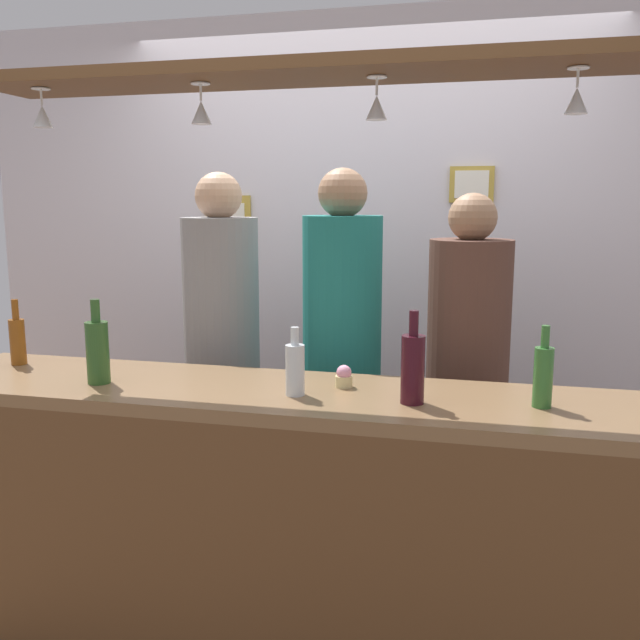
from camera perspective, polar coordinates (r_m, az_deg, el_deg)
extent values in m
plane|color=brown|center=(3.06, -0.48, -22.30)|extent=(8.00, 8.00, 0.00)
cube|color=silver|center=(3.68, 3.69, 4.69)|extent=(4.40, 0.06, 2.60)
cube|color=brown|center=(2.35, -2.61, -6.40)|extent=(2.70, 0.55, 0.04)
cube|color=brown|center=(2.32, -4.38, -20.03)|extent=(2.65, 0.04, 0.95)
cube|color=brown|center=(2.34, -2.46, 19.97)|extent=(2.20, 0.36, 0.04)
cylinder|color=silver|center=(2.68, -22.33, 17.46)|extent=(0.06, 0.06, 0.00)
cylinder|color=silver|center=(2.68, -22.29, 16.88)|extent=(0.01, 0.01, 0.06)
cone|color=silver|center=(2.67, -22.20, 15.49)|extent=(0.07, 0.07, 0.08)
cylinder|color=silver|center=(2.43, -9.97, 18.89)|extent=(0.06, 0.06, 0.00)
cylinder|color=silver|center=(2.42, -9.95, 18.25)|extent=(0.01, 0.01, 0.06)
cone|color=silver|center=(2.41, -9.91, 16.73)|extent=(0.07, 0.07, 0.08)
cylinder|color=silver|center=(2.28, 4.79, 19.59)|extent=(0.06, 0.06, 0.00)
cylinder|color=silver|center=(2.28, 4.78, 18.91)|extent=(0.01, 0.01, 0.06)
cone|color=silver|center=(2.27, 4.75, 17.29)|extent=(0.07, 0.07, 0.08)
cylinder|color=silver|center=(2.26, 20.82, 19.11)|extent=(0.06, 0.06, 0.00)
cylinder|color=silver|center=(2.26, 20.77, 18.42)|extent=(0.01, 0.01, 0.06)
cone|color=silver|center=(2.25, 20.67, 16.79)|extent=(0.07, 0.07, 0.08)
cube|color=#2D334C|center=(3.29, -7.94, -11.88)|extent=(0.17, 0.18, 0.84)
cylinder|color=gray|center=(3.09, -8.28, 1.73)|extent=(0.34, 0.34, 0.73)
sphere|color=tan|center=(3.06, -8.49, 10.24)|extent=(0.21, 0.21, 0.21)
cube|color=#2D334C|center=(3.14, 1.78, -12.83)|extent=(0.17, 0.18, 0.84)
cylinder|color=#1E7A75|center=(2.93, 1.86, 1.54)|extent=(0.34, 0.34, 0.73)
sphere|color=#9E7556|center=(2.89, 1.92, 10.58)|extent=(0.21, 0.21, 0.21)
cube|color=#2D334C|center=(3.09, 11.82, -13.90)|extent=(0.17, 0.18, 0.79)
cylinder|color=brown|center=(2.88, 12.34, -0.27)|extent=(0.34, 0.34, 0.69)
sphere|color=#9E7556|center=(2.83, 12.66, 8.38)|extent=(0.20, 0.20, 0.20)
cylinder|color=#336B2D|center=(2.24, 18.16, -4.59)|extent=(0.06, 0.06, 0.19)
cylinder|color=#336B2D|center=(2.21, 18.34, -1.33)|extent=(0.03, 0.03, 0.07)
cylinder|color=brown|center=(2.94, -23.97, -1.69)|extent=(0.06, 0.06, 0.18)
cylinder|color=brown|center=(2.92, -24.15, 0.81)|extent=(0.03, 0.03, 0.08)
cylinder|color=#380F19|center=(2.18, 7.76, -4.14)|extent=(0.08, 0.08, 0.22)
cylinder|color=#380F19|center=(2.15, 7.86, -0.26)|extent=(0.03, 0.03, 0.08)
cylinder|color=silver|center=(2.26, -2.10, -4.21)|extent=(0.06, 0.06, 0.17)
cylinder|color=silver|center=(2.24, -2.12, -1.35)|extent=(0.03, 0.03, 0.06)
cylinder|color=#2D5623|center=(2.53, -18.11, -2.62)|extent=(0.08, 0.08, 0.22)
cylinder|color=#2D5623|center=(2.50, -18.29, 0.74)|extent=(0.03, 0.03, 0.08)
cylinder|color=beige|center=(2.37, 2.01, -5.16)|extent=(0.06, 0.06, 0.04)
sphere|color=pink|center=(2.37, 2.02, -4.41)|extent=(0.05, 0.05, 0.05)
cube|color=#B29338|center=(3.57, 12.58, 11.02)|extent=(0.22, 0.02, 0.18)
cube|color=white|center=(3.56, 12.57, 11.02)|extent=(0.17, 0.01, 0.14)
cube|color=#B29338|center=(3.84, -7.66, 7.75)|extent=(0.26, 0.02, 0.34)
cube|color=white|center=(3.82, -7.73, 7.74)|extent=(0.20, 0.01, 0.26)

